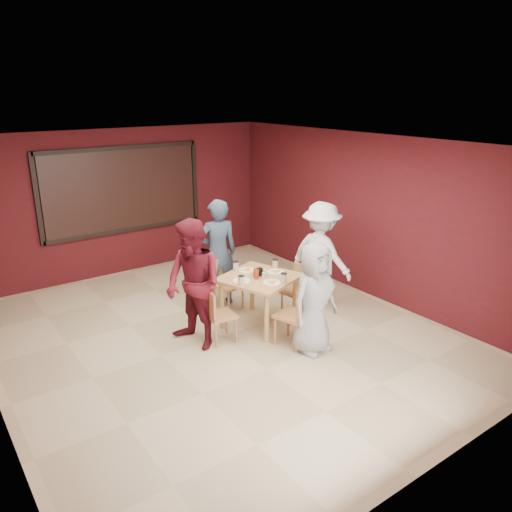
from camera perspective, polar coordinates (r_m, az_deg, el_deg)
floor at (r=7.52m, az=-4.04°, el=-9.14°), size 7.00×7.00×0.00m
window_blinds at (r=9.94m, az=-14.95°, el=7.30°), size 3.00×0.02×1.50m
dining_table at (r=7.56m, az=0.34°, el=-3.07°), size 1.30×1.30×0.95m
chair_front at (r=7.06m, az=4.75°, el=-6.45°), size 0.55×0.55×0.90m
chair_back at (r=8.25m, az=-3.54°, el=-2.87°), size 0.49×0.49×0.84m
chair_left at (r=7.18m, az=-4.53°, el=-6.47°), size 0.44×0.44×0.81m
chair_right at (r=8.04m, az=4.96°, el=-3.59°), size 0.46×0.46×0.82m
diner_front at (r=6.84m, az=6.68°, el=-4.84°), size 0.82×0.58×1.57m
diner_back at (r=8.29m, az=-4.39°, el=0.37°), size 0.75×0.60×1.81m
diner_left at (r=6.94m, az=-7.14°, el=-3.30°), size 0.86×1.01×1.84m
diner_right at (r=8.32m, az=7.43°, el=0.17°), size 0.84×1.24×1.76m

